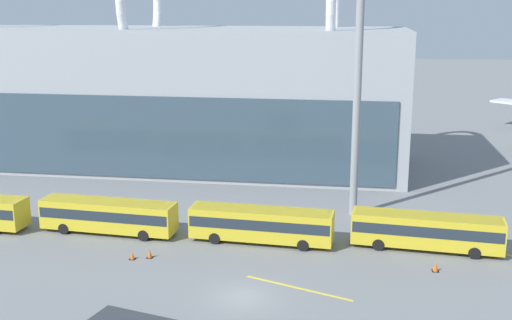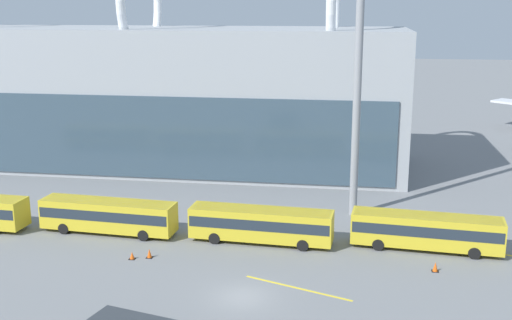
% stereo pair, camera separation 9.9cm
% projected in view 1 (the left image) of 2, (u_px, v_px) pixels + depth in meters
% --- Properties ---
extents(ground_plane, '(440.00, 440.00, 0.00)m').
position_uv_depth(ground_plane, '(243.00, 297.00, 45.46)').
color(ground_plane, slate).
extents(airliner_at_gate_far, '(38.08, 36.49, 14.61)m').
position_uv_depth(airliner_at_gate_far, '(211.00, 109.00, 96.30)').
color(airliner_at_gate_far, white).
rests_on(airliner_at_gate_far, ground_plane).
extents(shuttle_bus_1, '(12.61, 3.55, 3.01)m').
position_uv_depth(shuttle_bus_1, '(108.00, 214.00, 57.95)').
color(shuttle_bus_1, gold).
rests_on(shuttle_bus_1, ground_plane).
extents(shuttle_bus_2, '(12.59, 3.40, 3.01)m').
position_uv_depth(shuttle_bus_2, '(261.00, 223.00, 55.60)').
color(shuttle_bus_2, gold).
rests_on(shuttle_bus_2, ground_plane).
extents(shuttle_bus_3, '(12.64, 3.77, 3.01)m').
position_uv_depth(shuttle_bus_3, '(426.00, 229.00, 54.00)').
color(shuttle_bus_3, gold).
rests_on(shuttle_bus_3, ground_plane).
extents(floodlight_mast, '(2.72, 2.72, 30.69)m').
position_uv_depth(floodlight_mast, '(360.00, 25.00, 59.27)').
color(floodlight_mast, gray).
rests_on(floodlight_mast, ground_plane).
extents(lane_stripe_0, '(8.15, 3.28, 0.01)m').
position_uv_depth(lane_stripe_0, '(298.00, 288.00, 46.90)').
color(lane_stripe_0, yellow).
rests_on(lane_stripe_0, ground_plane).
extents(traffic_cone_0, '(0.55, 0.55, 0.77)m').
position_uv_depth(traffic_cone_0, '(436.00, 267.00, 49.81)').
color(traffic_cone_0, black).
rests_on(traffic_cone_0, ground_plane).
extents(traffic_cone_1, '(0.53, 0.53, 0.60)m').
position_uv_depth(traffic_cone_1, '(132.00, 256.00, 52.23)').
color(traffic_cone_1, black).
rests_on(traffic_cone_1, ground_plane).
extents(traffic_cone_2, '(0.53, 0.53, 0.77)m').
position_uv_depth(traffic_cone_2, '(150.00, 253.00, 52.49)').
color(traffic_cone_2, black).
rests_on(traffic_cone_2, ground_plane).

